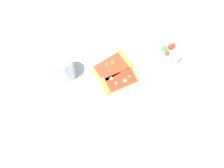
% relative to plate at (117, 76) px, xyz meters
% --- Properties ---
extents(ground_plane, '(2.40, 2.40, 0.00)m').
position_rel_plate_xyz_m(ground_plane, '(-0.01, 0.03, -0.01)').
color(ground_plane, '#B2B7BC').
rests_on(ground_plane, ground).
extents(plate, '(0.27, 0.27, 0.01)m').
position_rel_plate_xyz_m(plate, '(0.00, 0.00, 0.00)').
color(plate, white).
rests_on(plate, ground_plane).
extents(pizza_slice_near, '(0.17, 0.12, 0.02)m').
position_rel_plate_xyz_m(pizza_slice_near, '(-0.02, -0.04, 0.01)').
color(pizza_slice_near, gold).
rests_on(pizza_slice_near, plate).
extents(pizza_slice_far, '(0.17, 0.12, 0.02)m').
position_rel_plate_xyz_m(pizza_slice_far, '(0.02, 0.02, 0.01)').
color(pizza_slice_far, gold).
rests_on(pizza_slice_far, plate).
extents(salad_bowl, '(0.12, 0.12, 0.08)m').
position_rel_plate_xyz_m(salad_bowl, '(-0.24, 0.07, 0.02)').
color(salad_bowl, white).
rests_on(salad_bowl, ground_plane).
extents(soda_glass, '(0.08, 0.08, 0.14)m').
position_rel_plate_xyz_m(soda_glass, '(0.16, -0.15, 0.06)').
color(soda_glass, silver).
rests_on(soda_glass, ground_plane).
extents(paper_napkin, '(0.14, 0.17, 0.00)m').
position_rel_plate_xyz_m(paper_napkin, '(0.27, 0.16, -0.01)').
color(paper_napkin, white).
rests_on(paper_napkin, ground_plane).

